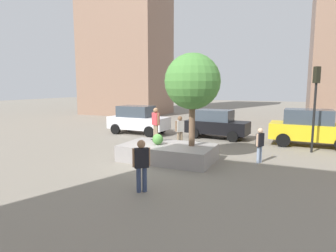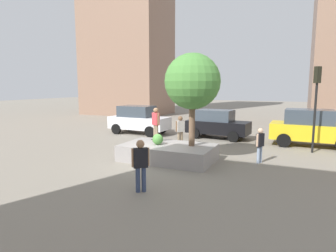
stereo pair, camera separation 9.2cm
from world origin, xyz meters
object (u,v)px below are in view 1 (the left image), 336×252
(police_car, at_px, (138,120))
(taxi_cab, at_px, (311,128))
(skateboard, at_px, (156,141))
(bystander_watching, at_px, (260,143))
(plaza_tree, at_px, (192,82))
(sedan_parked, at_px, (216,124))
(skateboarder, at_px, (156,122))
(planter_ledge, at_px, (168,152))
(passerby_with_bag, at_px, (180,129))
(pedestrian_crossing, at_px, (141,162))
(traffic_light_corner, at_px, (315,95))

(police_car, xyz_separation_m, taxi_cab, (11.58, 0.21, 0.05))
(skateboard, xyz_separation_m, bystander_watching, (4.92, 0.85, 0.13))
(plaza_tree, distance_m, skateboard, 3.52)
(skateboard, relative_size, police_car, 0.17)
(sedan_parked, bearing_deg, skateboarder, -103.16)
(planter_ledge, relative_size, plaza_tree, 1.02)
(plaza_tree, bearing_deg, planter_ledge, -168.22)
(skateboard, distance_m, passerby_with_bag, 2.91)
(planter_ledge, distance_m, pedestrian_crossing, 4.31)
(traffic_light_corner, xyz_separation_m, pedestrian_crossing, (-5.50, -8.79, -2.06))
(plaza_tree, relative_size, sedan_parked, 0.99)
(sedan_parked, xyz_separation_m, bystander_watching, (3.44, -5.48, -0.04))
(traffic_light_corner, bearing_deg, taxi_cab, 90.55)
(bystander_watching, bearing_deg, taxi_cab, 65.90)
(taxi_cab, xyz_separation_m, bystander_watching, (-2.31, -5.16, -0.16))
(plaza_tree, bearing_deg, pedestrian_crossing, -93.03)
(plaza_tree, distance_m, taxi_cab, 8.55)
(plaza_tree, xyz_separation_m, skateboarder, (-1.98, 0.21, -1.95))
(planter_ledge, distance_m, traffic_light_corner, 8.33)
(police_car, height_order, passerby_with_bag, police_car)
(planter_ledge, xyz_separation_m, skateboarder, (-0.87, 0.44, 1.39))
(skateboard, xyz_separation_m, passerby_with_bag, (0.16, 2.89, 0.22))
(planter_ledge, bearing_deg, police_car, 129.92)
(skateboarder, bearing_deg, traffic_light_corner, 29.98)
(skateboarder, height_order, passerby_with_bag, skateboarder)
(passerby_with_bag, distance_m, bystander_watching, 5.18)
(skateboard, bearing_deg, plaza_tree, -6.12)
(plaza_tree, xyz_separation_m, pedestrian_crossing, (-0.23, -4.40, -2.70))
(skateboard, distance_m, sedan_parked, 6.51)
(taxi_cab, bearing_deg, sedan_parked, 176.73)
(sedan_parked, bearing_deg, police_car, -174.73)
(pedestrian_crossing, relative_size, bystander_watching, 1.09)
(taxi_cab, bearing_deg, skateboarder, -140.26)
(passerby_with_bag, bearing_deg, traffic_light_corner, 10.27)
(plaza_tree, bearing_deg, taxi_cab, 49.84)
(planter_ledge, relative_size, skateboard, 5.69)
(planter_ledge, xyz_separation_m, traffic_light_corner, (6.38, 4.62, 2.71))
(bystander_watching, bearing_deg, police_car, 151.93)
(plaza_tree, height_order, traffic_light_corner, plaza_tree)
(bystander_watching, bearing_deg, planter_ledge, -162.30)
(bystander_watching, bearing_deg, pedestrian_crossing, -120.17)
(skateboard, relative_size, bystander_watching, 0.47)
(skateboarder, xyz_separation_m, traffic_light_corner, (7.24, 4.18, 1.31))
(plaza_tree, height_order, pedestrian_crossing, plaza_tree)
(sedan_parked, height_order, bystander_watching, sedan_parked)
(planter_ledge, distance_m, skateboarder, 1.70)
(skateboarder, relative_size, passerby_with_bag, 0.92)
(plaza_tree, relative_size, skateboarder, 2.61)
(planter_ledge, relative_size, taxi_cab, 0.92)
(sedan_parked, xyz_separation_m, taxi_cab, (5.74, -0.33, 0.12))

